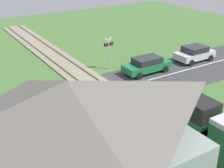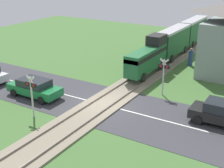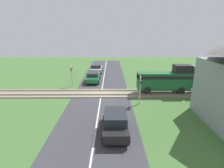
% 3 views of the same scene
% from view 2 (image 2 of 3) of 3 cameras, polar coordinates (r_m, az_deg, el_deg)
% --- Properties ---
extents(ground_plane, '(60.00, 60.00, 0.00)m').
position_cam_2_polar(ground_plane, '(22.61, -1.64, -3.81)').
color(ground_plane, '#426B33').
extents(road_surface, '(48.00, 6.40, 0.02)m').
position_cam_2_polar(road_surface, '(22.61, -1.64, -3.79)').
color(road_surface, '#38383D').
rests_on(road_surface, ground_plane).
extents(track_bed, '(2.80, 48.00, 0.24)m').
position_cam_2_polar(track_bed, '(22.58, -1.64, -3.66)').
color(track_bed, gray).
rests_on(track_bed, ground_plane).
extents(train, '(1.58, 19.63, 3.18)m').
position_cam_2_polar(train, '(34.11, 11.41, 7.79)').
color(train, '#1E6033').
rests_on(train, track_bed).
extents(car_near_crossing, '(4.34, 1.87, 1.41)m').
position_cam_2_polar(car_near_crossing, '(24.41, -13.99, -0.61)').
color(car_near_crossing, '#197038').
rests_on(car_near_crossing, ground_plane).
extents(car_far_side, '(4.00, 1.86, 1.52)m').
position_cam_2_polar(car_far_side, '(20.81, 19.61, -5.04)').
color(car_far_side, black).
rests_on(car_far_side, ground_plane).
extents(crossing_signal_west_approach, '(0.90, 0.18, 2.93)m').
position_cam_2_polar(crossing_signal_west_approach, '(20.78, -14.53, -1.18)').
color(crossing_signal_west_approach, '#B7B7B7').
rests_on(crossing_signal_west_approach, ground_plane).
extents(crossing_signal_east_approach, '(0.90, 0.18, 2.93)m').
position_cam_2_polar(crossing_signal_east_approach, '(23.97, 9.42, 2.24)').
color(crossing_signal_east_approach, '#B7B7B7').
rests_on(crossing_signal_east_approach, ground_plane).
extents(pedestrian_by_station, '(0.44, 0.44, 1.79)m').
position_cam_2_polar(pedestrian_by_station, '(32.00, 14.18, 4.71)').
color(pedestrian_by_station, '#2D4C8E').
rests_on(pedestrian_by_station, ground_plane).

